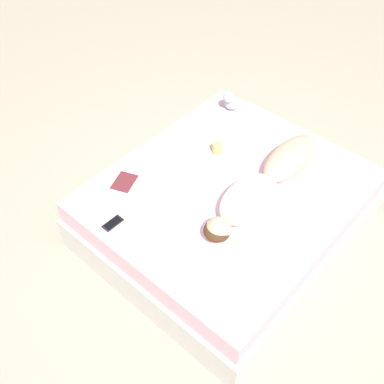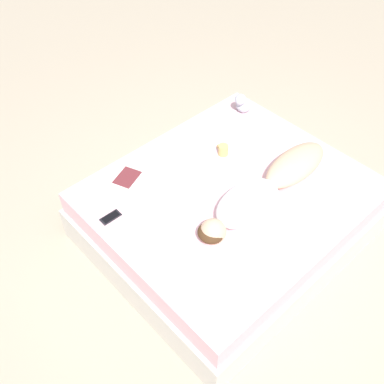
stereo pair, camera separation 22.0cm
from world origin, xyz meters
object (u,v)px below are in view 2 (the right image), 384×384
(person, at_px, (265,189))
(open_magazine, at_px, (140,182))
(cell_phone, at_px, (111,217))
(coffee_mug, at_px, (223,150))

(person, height_order, open_magazine, person)
(open_magazine, bearing_deg, cell_phone, 88.32)
(coffee_mug, relative_size, cell_phone, 0.74)
(person, bearing_deg, cell_phone, 54.77)
(person, height_order, cell_phone, person)
(person, distance_m, cell_phone, 1.12)
(coffee_mug, xyz_separation_m, cell_phone, (0.07, 1.07, -0.04))
(person, bearing_deg, open_magazine, 35.20)
(coffee_mug, bearing_deg, cell_phone, 86.49)
(open_magazine, height_order, cell_phone, same)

